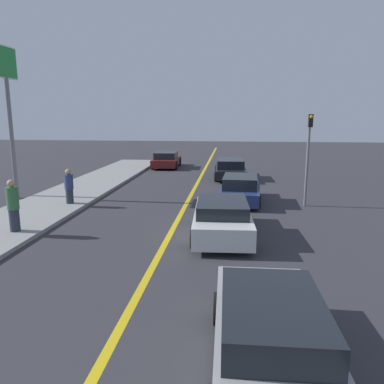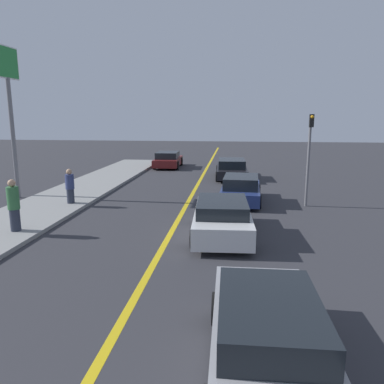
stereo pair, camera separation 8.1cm
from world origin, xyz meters
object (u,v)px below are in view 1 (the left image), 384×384
Objects in this scene: pedestrian_near_curb at (13,206)px; roadside_sign at (7,87)px; car_oncoming_far at (167,160)px; car_near_right_lane at (270,336)px; car_ahead_center at (222,217)px; traffic_light at (308,151)px; car_parked_left_lot at (230,169)px; pedestrian_mid_group at (69,186)px; car_far_distant at (240,189)px.

pedestrian_near_curb is 7.71m from roadside_sign.
pedestrian_near_curb is at bearing -98.63° from car_oncoming_far.
car_oncoming_far is at bearing 102.79° from car_near_right_lane.
traffic_light reaches higher than car_ahead_center.
roadside_sign is (-10.26, 4.81, 4.71)m from car_ahead_center.
car_parked_left_lot reaches higher than car_oncoming_far.
traffic_light is (10.53, 1.16, 1.59)m from pedestrian_mid_group.
roadside_sign is (-5.40, -11.85, 4.74)m from car_oncoming_far.
car_parked_left_lot is (-0.51, 6.83, 0.00)m from car_far_distant.
car_near_right_lane reaches higher than car_ahead_center.
car_near_right_lane reaches higher than car_parked_left_lot.
roadside_sign is at bearing -175.47° from car_far_distant.
pedestrian_near_curb is at bearing -91.30° from pedestrian_mid_group.
roadside_sign reaches higher than car_far_distant.
car_parked_left_lot is at bearing 34.60° from roadside_sign.
car_parked_left_lot is at bearing 91.28° from car_near_right_lane.
car_near_right_lane is 12.06m from car_far_distant.
car_near_right_lane is 0.59× the size of roadside_sign.
roadside_sign is at bearing 132.74° from car_near_right_lane.
car_ahead_center is at bearing -92.94° from car_parked_left_lot.
car_ahead_center is at bearing -94.95° from car_far_distant.
car_ahead_center is 1.08× the size of car_oncoming_far.
pedestrian_mid_group is (-7.62, -1.71, 0.30)m from car_far_distant.
car_parked_left_lot is 1.11× the size of traffic_light.
car_far_distant is 2.69× the size of pedestrian_mid_group.
pedestrian_mid_group is at bearing -100.44° from car_oncoming_far.
pedestrian_near_curb is (-7.20, -12.71, 0.42)m from car_parked_left_lot.
car_ahead_center is 1.07× the size of car_far_distant.
car_far_distant is at bearing -65.76° from car_oncoming_far.
car_far_distant is 0.58× the size of roadside_sign.
car_near_right_lane is 0.95× the size of car_ahead_center.
car_far_distant is (0.69, 5.17, -0.03)m from car_ahead_center.
car_oncoming_far is at bearing 125.08° from traffic_light.
roadside_sign reaches higher than car_oncoming_far.
pedestrian_mid_group reaches higher than car_ahead_center.
car_oncoming_far is (-5.54, 11.49, -0.00)m from car_far_distant.
car_parked_left_lot is at bearing 114.87° from traffic_light.
car_oncoming_far is (-5.80, 23.54, -0.05)m from car_near_right_lane.
car_parked_left_lot is at bearing 50.26° from pedestrian_mid_group.
car_parked_left_lot is (-0.77, 18.89, -0.04)m from car_near_right_lane.
pedestrian_near_curb is 0.25× the size of roadside_sign.
car_far_distant is at bearing 12.68° from pedestrian_mid_group.
car_ahead_center is 6.15m from traffic_light.
traffic_light reaches higher than car_near_right_lane.
car_oncoming_far is 2.32× the size of pedestrian_near_curb.
roadside_sign is (-11.21, 11.69, 4.69)m from car_near_right_lane.
car_ahead_center is 12.01m from car_parked_left_lot.
car_ahead_center is 5.22m from car_far_distant.
car_far_distant reaches higher than car_parked_left_lot.
traffic_light is (8.45, -12.04, 1.90)m from car_oncoming_far.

